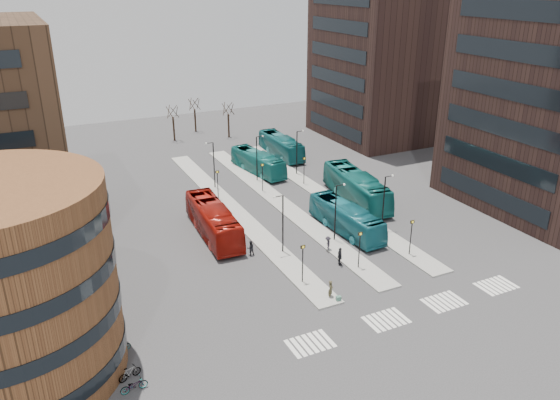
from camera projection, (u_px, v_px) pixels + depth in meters
name	position (u px, v px, depth m)	size (l,w,h in m)	color
ground	(429.00, 344.00, 40.97)	(160.00, 160.00, 0.00)	#313133
island_left	(233.00, 210.00, 64.27)	(2.50, 45.00, 0.15)	gray
island_mid	(279.00, 202.00, 66.70)	(2.50, 45.00, 0.15)	gray
island_right	(322.00, 194.00, 69.13)	(2.50, 45.00, 0.15)	gray
suitcase	(338.00, 299.00, 46.23)	(0.41, 0.33, 0.52)	navy
red_bus	(213.00, 220.00, 57.62)	(2.92, 12.48, 3.48)	maroon
teal_bus_a	(346.00, 218.00, 58.52)	(2.60, 11.13, 3.10)	#166471
teal_bus_b	(258.00, 162.00, 76.20)	(2.55, 10.90, 3.03)	#156D6B
teal_bus_c	(356.00, 187.00, 66.33)	(3.10, 13.27, 3.70)	#136362
teal_bus_d	(281.00, 146.00, 83.35)	(2.67, 11.42, 3.18)	#135E63
traveller	(331.00, 289.00, 46.56)	(0.61, 0.40, 1.69)	#433E28
commuter_a	(251.00, 248.00, 53.79)	(0.75, 0.59, 1.55)	black
commuter_b	(340.00, 256.00, 51.92)	(1.06, 0.44, 1.81)	black
commuter_c	(328.00, 244.00, 54.67)	(1.01, 0.58, 1.56)	black
bicycle_near	(134.00, 385.00, 36.17)	(0.65, 1.85, 0.97)	gray
bicycle_mid	(130.00, 373.00, 37.27)	(0.48, 1.70, 1.02)	gray
bicycle_far	(120.00, 347.00, 40.08)	(0.53, 1.51, 0.80)	gray
crosswalk_stripes	(414.00, 311.00, 45.01)	(22.35, 2.40, 0.01)	silver
tower_far	(390.00, 46.00, 89.79)	(20.12, 20.00, 30.00)	#33211C
sign_poles	(304.00, 205.00, 59.83)	(12.45, 22.12, 3.65)	black
lamp_posts	(291.00, 179.00, 63.96)	(14.04, 20.24, 6.12)	black
bare_trees	(199.00, 121.00, 93.12)	(10.97, 8.14, 5.90)	black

